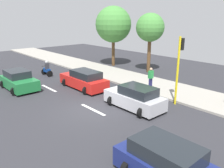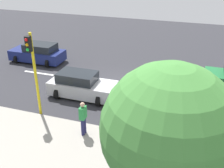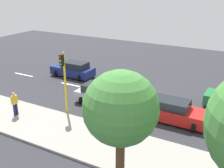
{
  "view_description": "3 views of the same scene",
  "coord_description": "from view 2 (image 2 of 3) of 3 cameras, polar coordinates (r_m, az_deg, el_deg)",
  "views": [
    {
      "loc": [
        -8.11,
        -11.06,
        5.74
      ],
      "look_at": [
        2.34,
        0.82,
        1.06
      ],
      "focal_mm": 37.29,
      "sensor_mm": 36.0,
      "label": 1
    },
    {
      "loc": [
        15.22,
        4.73,
        7.81
      ],
      "look_at": [
        2.22,
        0.37,
        1.13
      ],
      "focal_mm": 42.82,
      "sensor_mm": 36.0,
      "label": 2
    },
    {
      "loc": [
        18.7,
        8.49,
        8.98
      ],
      "look_at": [
        1.4,
        -1.03,
        1.47
      ],
      "focal_mm": 44.06,
      "sensor_mm": 36.0,
      "label": 3
    }
  ],
  "objects": [
    {
      "name": "car_silver",
      "position": [
        16.14,
        -6.53,
        -0.31
      ],
      "size": [
        2.13,
        4.01,
        1.52
      ],
      "color": "#B7B7BC",
      "rests_on": "ground"
    },
    {
      "name": "car_dark_blue",
      "position": [
        22.18,
        -15.51,
        6.34
      ],
      "size": [
        2.21,
        4.28,
        1.52
      ],
      "color": "navy",
      "rests_on": "ground"
    },
    {
      "name": "sidewalk",
      "position": [
        12.24,
        -9.04,
        -13.62
      ],
      "size": [
        4.0,
        60.0,
        0.15
      ],
      "primitive_type": "cube",
      "color": "#9E998E",
      "rests_on": "ground"
    },
    {
      "name": "pedestrian_near_signal",
      "position": [
        12.44,
        -6.19,
        -7.08
      ],
      "size": [
        0.4,
        0.24,
        1.69
      ],
      "color": "#1E1E4C",
      "rests_on": "sidewalk"
    },
    {
      "name": "lane_stripe_south",
      "position": [
        17.16,
        20.66,
        -2.91
      ],
      "size": [
        0.2,
        2.4,
        0.01
      ],
      "primitive_type": "cube",
      "color": "white",
      "rests_on": "ground"
    },
    {
      "name": "ground_plane",
      "position": [
        17.77,
        1.14,
        -0.28
      ],
      "size": [
        40.0,
        60.0,
        0.1
      ],
      "primitive_type": "cube",
      "color": "#2D2D33"
    },
    {
      "name": "traffic_light_corner",
      "position": [
        13.75,
        -16.53,
        4.08
      ],
      "size": [
        0.49,
        0.24,
        4.5
      ],
      "color": "yellow",
      "rests_on": "ground"
    },
    {
      "name": "lane_stripe_north",
      "position": [
        20.19,
        -15.33,
        2.26
      ],
      "size": [
        0.2,
        2.4,
        0.01
      ],
      "primitive_type": "cube",
      "color": "white",
      "rests_on": "ground"
    },
    {
      "name": "car_red",
      "position": [
        14.85,
        13.88,
        -3.43
      ],
      "size": [
        2.19,
        4.56,
        1.52
      ],
      "color": "red",
      "rests_on": "ground"
    },
    {
      "name": "lane_stripe_mid",
      "position": [
        17.75,
        1.14,
        -0.12
      ],
      "size": [
        0.2,
        2.4,
        0.01
      ],
      "primitive_type": "cube",
      "color": "white",
      "rests_on": "ground"
    },
    {
      "name": "street_tree_north",
      "position": [
        5.68,
        11.92,
        -9.93
      ],
      "size": [
        2.86,
        2.86,
        6.01
      ],
      "color": "brown",
      "rests_on": "ground"
    }
  ]
}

